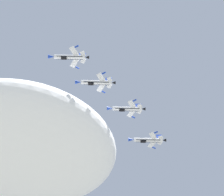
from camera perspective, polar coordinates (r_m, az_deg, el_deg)
The scene contains 5 objects.
cloud_near_formation at distance 171.69m, azimuth -12.79°, elevation -6.42°, with size 79.76×56.95×28.52m, color white.
fighter_jet_lead at distance 160.44m, azimuth -6.00°, elevation 5.70°, with size 15.94×10.41×4.38m.
fighter_jet_left_wing at distance 161.10m, azimuth -2.28°, elevation 2.18°, with size 15.94×10.23×4.57m.
fighter_jet_right_wing at distance 168.84m, azimuth 2.02°, elevation -1.49°, with size 15.94×10.19×4.62m.
fighter_jet_left_outer at distance 173.37m, azimuth 4.96°, elevation -5.83°, with size 15.94×10.19×4.63m.
Camera 1 is at (-5.60, -5.10, 1.69)m, focal length 65.74 mm.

